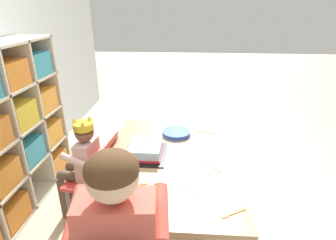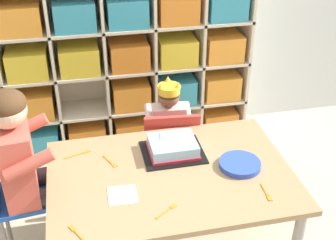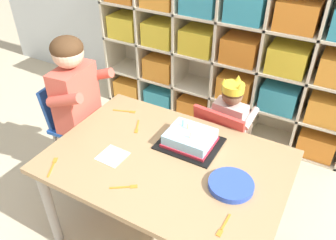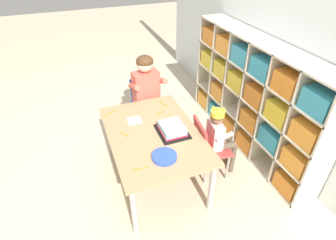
{
  "view_description": "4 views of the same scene",
  "coord_description": "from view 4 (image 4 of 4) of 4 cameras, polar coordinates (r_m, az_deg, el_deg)",
  "views": [
    {
      "loc": [
        -1.53,
        -0.09,
        1.54
      ],
      "look_at": [
        -0.02,
        0.02,
        0.89
      ],
      "focal_mm": 29.1,
      "sensor_mm": 36.0,
      "label": 1
    },
    {
      "loc": [
        -0.41,
        -1.8,
        2.04
      ],
      "look_at": [
        0.0,
        0.09,
        0.87
      ],
      "focal_mm": 48.71,
      "sensor_mm": 36.0,
      "label": 2
    },
    {
      "loc": [
        0.65,
        -1.15,
        1.79
      ],
      "look_at": [
        -0.04,
        0.08,
        0.8
      ],
      "focal_mm": 35.98,
      "sensor_mm": 36.0,
      "label": 3
    },
    {
      "loc": [
        1.96,
        -0.6,
        2.2
      ],
      "look_at": [
        0.09,
        0.12,
        0.79
      ],
      "focal_mm": 28.83,
      "sensor_mm": 36.0,
      "label": 4
    }
  ],
  "objects": [
    {
      "name": "ground",
      "position": [
        3.01,
        -2.73,
        -11.91
      ],
      "size": [
        16.0,
        16.0,
        0.0
      ],
      "primitive_type": "plane",
      "color": "beige"
    },
    {
      "name": "classroom_back_wall",
      "position": [
        2.97,
        25.59,
        15.43
      ],
      "size": [
        5.78,
        0.1,
        2.71
      ],
      "primitive_type": "cube",
      "color": "silver",
      "rests_on": "ground"
    },
    {
      "name": "storage_cubby_shelf",
      "position": [
        3.24,
        17.37,
        4.67
      ],
      "size": [
        2.14,
        0.32,
        1.29
      ],
      "color": "beige",
      "rests_on": "ground"
    },
    {
      "name": "activity_table",
      "position": [
        2.64,
        -3.05,
        -3.95
      ],
      "size": [
        1.24,
        0.85,
        0.61
      ],
      "color": "#A37F56",
      "rests_on": "ground"
    },
    {
      "name": "classroom_chair_blue",
      "position": [
        2.82,
        8.39,
        -5.07
      ],
      "size": [
        0.39,
        0.36,
        0.68
      ],
      "rotation": [
        0.0,
        0.0,
        3.04
      ],
      "color": "red",
      "rests_on": "ground"
    },
    {
      "name": "child_with_crown",
      "position": [
        2.78,
        10.75,
        -2.77
      ],
      "size": [
        0.31,
        0.31,
        0.83
      ],
      "rotation": [
        0.0,
        0.0,
        3.04
      ],
      "color": "beige",
      "rests_on": "ground"
    },
    {
      "name": "classroom_chair_adult_side",
      "position": [
        3.35,
        -4.83,
        3.87
      ],
      "size": [
        0.37,
        0.34,
        0.75
      ],
      "rotation": [
        0.0,
        0.0,
        1.67
      ],
      "color": "#1E4CA8",
      "rests_on": "ground"
    },
    {
      "name": "adult_helper_seated",
      "position": [
        3.15,
        -4.2,
        6.17
      ],
      "size": [
        0.45,
        0.43,
        1.08
      ],
      "rotation": [
        0.0,
        0.0,
        1.67
      ],
      "color": "#D15647",
      "rests_on": "ground"
    },
    {
      "name": "birthday_cake_on_tray",
      "position": [
        2.58,
        0.88,
        -1.94
      ],
      "size": [
        0.33,
        0.28,
        0.12
      ],
      "color": "black",
      "rests_on": "activity_table"
    },
    {
      "name": "paper_plate_stack",
      "position": [
        2.32,
        -0.78,
        -7.73
      ],
      "size": [
        0.22,
        0.22,
        0.03
      ],
      "primitive_type": "cylinder",
      "color": "blue",
      "rests_on": "activity_table"
    },
    {
      "name": "paper_napkin_square",
      "position": [
        2.77,
        -7.11,
        -0.09
      ],
      "size": [
        0.14,
        0.14,
        0.0
      ],
      "primitive_type": "cube",
      "rotation": [
        0.0,
        0.0,
        -0.03
      ],
      "color": "white",
      "rests_on": "activity_table"
    },
    {
      "name": "fork_scattered_mid_table",
      "position": [
        2.93,
        -12.21,
        1.41
      ],
      "size": [
        0.08,
        0.13,
        0.0
      ],
      "rotation": [
        0.0,
        0.0,
        5.2
      ],
      "color": "orange",
      "rests_on": "activity_table"
    },
    {
      "name": "fork_by_napkin",
      "position": [
        2.24,
        -5.93,
        -10.23
      ],
      "size": [
        0.02,
        0.13,
        0.0
      ],
      "rotation": [
        0.0,
        0.0,
        1.54
      ],
      "color": "orange",
      "rests_on": "activity_table"
    },
    {
      "name": "fork_at_table_front_edge",
      "position": [
        3.01,
        -0.94,
        3.34
      ],
      "size": [
        0.14,
        0.06,
        0.0
      ],
      "rotation": [
        0.0,
        0.0,
        3.47
      ],
      "color": "orange",
      "rests_on": "activity_table"
    },
    {
      "name": "fork_near_child_seat",
      "position": [
        2.85,
        -1.9,
        1.35
      ],
      "size": [
        0.07,
        0.12,
        0.0
      ],
      "rotation": [
        0.0,
        0.0,
        2.02
      ],
      "color": "orange",
      "rests_on": "activity_table"
    },
    {
      "name": "fork_near_cake_tray",
      "position": [
        2.6,
        -9.21,
        -3.02
      ],
      "size": [
        0.12,
        0.09,
        0.0
      ],
      "rotation": [
        0.0,
        0.0,
        3.74
      ],
      "color": "orange",
      "rests_on": "activity_table"
    }
  ]
}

